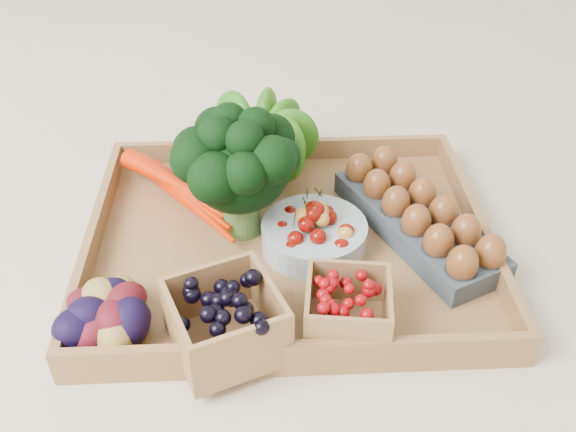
{
  "coord_description": "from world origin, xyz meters",
  "views": [
    {
      "loc": [
        -0.03,
        -0.7,
        0.6
      ],
      "look_at": [
        0.0,
        0.0,
        0.06
      ],
      "focal_mm": 40.0,
      "sensor_mm": 36.0,
      "label": 1
    }
  ],
  "objects_px": {
    "broccoli": "(240,191)",
    "cherry_bowl": "(314,236)",
    "tray": "(288,245)",
    "egg_carton": "(417,224)"
  },
  "relations": [
    {
      "from": "broccoli",
      "to": "cherry_bowl",
      "type": "xyz_separation_m",
      "value": [
        0.1,
        -0.04,
        -0.05
      ]
    },
    {
      "from": "tray",
      "to": "broccoli",
      "type": "distance_m",
      "value": 0.1
    },
    {
      "from": "broccoli",
      "to": "cherry_bowl",
      "type": "distance_m",
      "value": 0.12
    },
    {
      "from": "broccoli",
      "to": "egg_carton",
      "type": "height_order",
      "value": "broccoli"
    },
    {
      "from": "cherry_bowl",
      "to": "egg_carton",
      "type": "height_order",
      "value": "cherry_bowl"
    },
    {
      "from": "tray",
      "to": "cherry_bowl",
      "type": "height_order",
      "value": "cherry_bowl"
    },
    {
      "from": "egg_carton",
      "to": "tray",
      "type": "bearing_deg",
      "value": 158.42
    },
    {
      "from": "cherry_bowl",
      "to": "tray",
      "type": "bearing_deg",
      "value": 159.98
    },
    {
      "from": "tray",
      "to": "cherry_bowl",
      "type": "xyz_separation_m",
      "value": [
        0.04,
        -0.01,
        0.03
      ]
    },
    {
      "from": "tray",
      "to": "egg_carton",
      "type": "height_order",
      "value": "egg_carton"
    }
  ]
}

